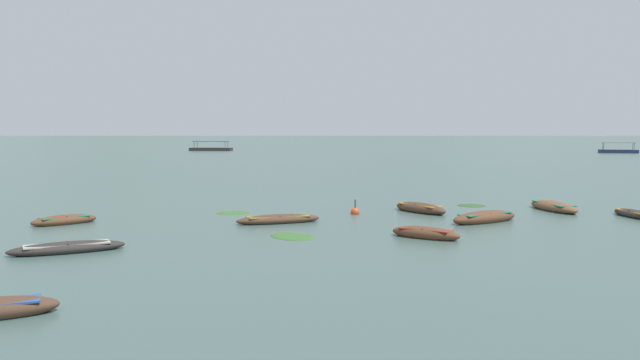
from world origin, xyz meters
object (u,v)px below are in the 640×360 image
Objects in this scene: rowboat_3 at (634,214)px; rowboat_2 at (485,218)px; rowboat_8 at (554,207)px; ferry_1 at (618,151)px; rowboat_4 at (426,233)px; rowboat_1 at (64,220)px; rowboat_5 at (420,208)px; rowboat_0 at (67,248)px; rowboat_7 at (278,219)px; ferry_0 at (211,149)px; mooring_buoy at (355,212)px.

rowboat_2 is at bearing -171.33° from rowboat_3.
ferry_1 is (58.79, 97.77, 0.25)m from rowboat_8.
rowboat_2 is at bearing 47.61° from rowboat_4.
rowboat_1 is 26.06m from rowboat_8.
rowboat_5 is 118.50m from ferry_1.
rowboat_4 reaches higher than rowboat_1.
rowboat_2 is (17.83, 6.60, 0.06)m from rowboat_0.
rowboat_0 is 10.41m from rowboat_7.
rowboat_0 is at bearing -145.67° from rowboat_5.
ferry_0 is at bearing 165.15° from ferry_1.
ferry_1 is (55.85, 100.81, 0.30)m from rowboat_3.
rowboat_5 reaches higher than rowboat_0.
rowboat_8 is 126.11m from ferry_0.
rowboat_2 reaches higher than rowboat_0.
rowboat_8 is at bearing 38.48° from rowboat_2.
rowboat_7 is at bearing -165.85° from rowboat_8.
rowboat_2 is 1.41× the size of rowboat_4.
ferry_1 reaches higher than rowboat_1.
rowboat_0 is 0.39× the size of ferry_0.
ferry_0 is at bearing 104.82° from rowboat_8.
rowboat_5 is 0.88× the size of rowboat_8.
rowboat_3 is at bearing -45.95° from rowboat_8.
rowboat_5 is at bearing -78.65° from ferry_0.
rowboat_1 is at bearing 109.25° from rowboat_0.
rowboat_4 is (-3.99, -4.37, -0.03)m from rowboat_2.
rowboat_8 is at bearing 4.44° from mooring_buoy.
ferry_0 reaches higher than rowboat_3.
rowboat_0 reaches higher than rowboat_3.
rowboat_2 is 6.90m from mooring_buoy.
rowboat_3 is 129.81m from ferry_0.
rowboat_1 reaches higher than rowboat_0.
rowboat_2 reaches higher than rowboat_5.
rowboat_7 is (10.27, -0.31, -0.01)m from rowboat_1.
rowboat_2 is 120.61m from ferry_1.
rowboat_4 reaches higher than rowboat_3.
mooring_buoy is at bearing -171.04° from rowboat_5.
rowboat_0 is 27.35m from rowboat_3.
rowboat_2 is 1.27× the size of rowboat_3.
mooring_buoy reaches higher than rowboat_3.
ferry_1 is at bearing -14.85° from ferry_0.
rowboat_1 is 10.27m from rowboat_7.
ferry_1 is (74.33, 101.69, 0.28)m from rowboat_7.
ferry_1 is at bearing 58.98° from rowboat_8.
rowboat_1 is 0.93× the size of rowboat_3.
rowboat_5 is at bearing 119.72° from rowboat_2.
rowboat_8 is 0.42× the size of ferry_0.
rowboat_2 is 8.46m from rowboat_3.
rowboat_5 is 0.47× the size of ferry_1.
mooring_buoy is (20.84, -122.80, -0.34)m from ferry_0.
rowboat_3 is 11.00m from rowboat_5.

